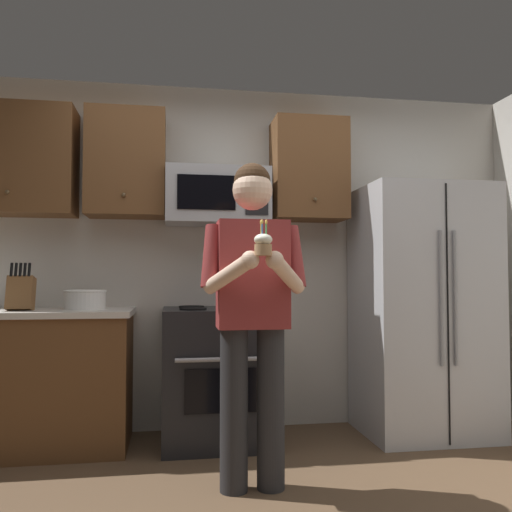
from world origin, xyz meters
TOP-DOWN VIEW (x-y plane):
  - wall_back at (0.00, 1.75)m, footprint 4.40×0.10m
  - oven_range at (-0.15, 1.36)m, footprint 0.76×0.70m
  - microwave at (-0.15, 1.48)m, footprint 0.74×0.41m
  - refrigerator at (1.35, 1.32)m, footprint 0.90×0.75m
  - cabinet_row_upper at (-0.72, 1.53)m, footprint 2.78×0.36m
  - counter_left at (-1.45, 1.38)m, footprint 1.44×0.66m
  - knife_block at (-1.45, 1.33)m, footprint 0.16×0.15m
  - bowl_large_white at (-1.05, 1.41)m, footprint 0.28×0.28m
  - person at (-0.04, 0.50)m, footprint 0.60×0.48m
  - cupcake at (-0.04, 0.17)m, footprint 0.09×0.09m

SIDE VIEW (x-z plane):
  - oven_range at x=-0.15m, z-range 0.00..0.93m
  - counter_left at x=-1.45m, z-range 0.00..0.92m
  - refrigerator at x=1.35m, z-range 0.00..1.80m
  - bowl_large_white at x=-1.05m, z-range 0.92..1.05m
  - person at x=-0.04m, z-range 0.11..1.88m
  - knife_block at x=-1.45m, z-range 0.88..1.20m
  - cupcake at x=-0.04m, z-range 1.21..1.38m
  - wall_back at x=0.00m, z-range 0.00..2.60m
  - microwave at x=-0.15m, z-range 1.52..1.92m
  - cabinet_row_upper at x=-0.72m, z-range 1.57..2.33m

